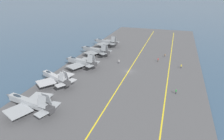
{
  "coord_description": "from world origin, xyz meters",
  "views": [
    {
      "loc": [
        -70.47,
        -16.01,
        31.18
      ],
      "look_at": [
        -6.5,
        4.74,
        2.9
      ],
      "focal_mm": 32.0,
      "sensor_mm": 36.0,
      "label": 1
    }
  ],
  "objects_px": {
    "parked_jet_nearest": "(29,102)",
    "parked_jet_fourth": "(95,50)",
    "crew_white_vest": "(119,61)",
    "crew_brown_vest": "(165,55)",
    "crew_red_vest": "(158,60)",
    "crew_green_vest": "(176,91)",
    "parked_jet_fifth": "(106,42)",
    "parked_jet_third": "(81,62)",
    "parked_jet_second": "(55,77)",
    "crew_yellow_vest": "(181,66)"
  },
  "relations": [
    {
      "from": "parked_jet_third",
      "to": "parked_jet_second",
      "type": "bearing_deg",
      "value": 175.79
    },
    {
      "from": "parked_jet_third",
      "to": "crew_yellow_vest",
      "type": "relative_size",
      "value": 9.11
    },
    {
      "from": "parked_jet_second",
      "to": "crew_white_vest",
      "type": "relative_size",
      "value": 9.07
    },
    {
      "from": "crew_brown_vest",
      "to": "crew_green_vest",
      "type": "distance_m",
      "value": 35.24
    },
    {
      "from": "crew_white_vest",
      "to": "crew_brown_vest",
      "type": "bearing_deg",
      "value": -51.05
    },
    {
      "from": "parked_jet_fourth",
      "to": "crew_yellow_vest",
      "type": "bearing_deg",
      "value": -97.14
    },
    {
      "from": "parked_jet_nearest",
      "to": "parked_jet_second",
      "type": "xyz_separation_m",
      "value": [
        15.43,
        1.95,
        0.19
      ]
    },
    {
      "from": "parked_jet_third",
      "to": "crew_brown_vest",
      "type": "xyz_separation_m",
      "value": [
        23.6,
        -31.86,
        -1.55
      ]
    },
    {
      "from": "parked_jet_third",
      "to": "crew_white_vest",
      "type": "xyz_separation_m",
      "value": [
        8.85,
        -13.61,
        -1.51
      ]
    },
    {
      "from": "crew_brown_vest",
      "to": "parked_jet_fifth",
      "type": "bearing_deg",
      "value": 75.29
    },
    {
      "from": "crew_green_vest",
      "to": "parked_jet_fifth",
      "type": "bearing_deg",
      "value": 41.59
    },
    {
      "from": "parked_jet_fifth",
      "to": "crew_brown_vest",
      "type": "relative_size",
      "value": 9.3
    },
    {
      "from": "crew_yellow_vest",
      "to": "crew_white_vest",
      "type": "bearing_deg",
      "value": 95.77
    },
    {
      "from": "crew_red_vest",
      "to": "crew_white_vest",
      "type": "bearing_deg",
      "value": 114.58
    },
    {
      "from": "parked_jet_third",
      "to": "crew_white_vest",
      "type": "distance_m",
      "value": 16.31
    },
    {
      "from": "crew_red_vest",
      "to": "crew_green_vest",
      "type": "relative_size",
      "value": 1.05
    },
    {
      "from": "parked_jet_nearest",
      "to": "crew_red_vest",
      "type": "bearing_deg",
      "value": -30.73
    },
    {
      "from": "parked_jet_nearest",
      "to": "parked_jet_second",
      "type": "distance_m",
      "value": 15.55
    },
    {
      "from": "parked_jet_second",
      "to": "crew_brown_vest",
      "type": "distance_m",
      "value": 52.29
    },
    {
      "from": "parked_jet_second",
      "to": "crew_yellow_vest",
      "type": "xyz_separation_m",
      "value": [
        28.28,
        -40.42,
        -1.65
      ]
    },
    {
      "from": "parked_jet_nearest",
      "to": "parked_jet_fifth",
      "type": "relative_size",
      "value": 1.14
    },
    {
      "from": "crew_red_vest",
      "to": "crew_green_vest",
      "type": "height_order",
      "value": "crew_red_vest"
    },
    {
      "from": "parked_jet_fourth",
      "to": "crew_red_vest",
      "type": "height_order",
      "value": "parked_jet_fourth"
    },
    {
      "from": "parked_jet_third",
      "to": "parked_jet_fifth",
      "type": "relative_size",
      "value": 1.01
    },
    {
      "from": "crew_brown_vest",
      "to": "crew_green_vest",
      "type": "xyz_separation_m",
      "value": [
        -34.75,
        -5.88,
        0.02
      ]
    },
    {
      "from": "parked_jet_second",
      "to": "parked_jet_fifth",
      "type": "bearing_deg",
      "value": -0.67
    },
    {
      "from": "parked_jet_nearest",
      "to": "parked_jet_second",
      "type": "bearing_deg",
      "value": 7.2
    },
    {
      "from": "crew_white_vest",
      "to": "crew_yellow_vest",
      "type": "distance_m",
      "value": 25.7
    },
    {
      "from": "crew_brown_vest",
      "to": "crew_yellow_vest",
      "type": "relative_size",
      "value": 0.97
    },
    {
      "from": "parked_jet_nearest",
      "to": "parked_jet_fifth",
      "type": "height_order",
      "value": "parked_jet_fifth"
    },
    {
      "from": "parked_jet_fourth",
      "to": "parked_jet_fifth",
      "type": "relative_size",
      "value": 1.11
    },
    {
      "from": "crew_white_vest",
      "to": "crew_red_vest",
      "type": "height_order",
      "value": "crew_red_vest"
    },
    {
      "from": "crew_white_vest",
      "to": "crew_red_vest",
      "type": "bearing_deg",
      "value": -65.42
    },
    {
      "from": "parked_jet_third",
      "to": "crew_yellow_vest",
      "type": "height_order",
      "value": "parked_jet_third"
    },
    {
      "from": "crew_white_vest",
      "to": "crew_green_vest",
      "type": "height_order",
      "value": "crew_white_vest"
    },
    {
      "from": "parked_jet_fourth",
      "to": "crew_red_vest",
      "type": "relative_size",
      "value": 9.69
    },
    {
      "from": "parked_jet_nearest",
      "to": "parked_jet_fourth",
      "type": "height_order",
      "value": "parked_jet_nearest"
    },
    {
      "from": "crew_white_vest",
      "to": "crew_brown_vest",
      "type": "distance_m",
      "value": 23.46
    },
    {
      "from": "parked_jet_fourth",
      "to": "parked_jet_nearest",
      "type": "bearing_deg",
      "value": -178.37
    },
    {
      "from": "parked_jet_second",
      "to": "crew_brown_vest",
      "type": "xyz_separation_m",
      "value": [
        40.45,
        -33.1,
        -1.67
      ]
    },
    {
      "from": "parked_jet_third",
      "to": "crew_white_vest",
      "type": "height_order",
      "value": "parked_jet_third"
    },
    {
      "from": "parked_jet_third",
      "to": "parked_jet_fifth",
      "type": "distance_m",
      "value": 32.15
    },
    {
      "from": "crew_brown_vest",
      "to": "crew_yellow_vest",
      "type": "xyz_separation_m",
      "value": [
        -12.17,
        -7.32,
        0.03
      ]
    },
    {
      "from": "parked_jet_second",
      "to": "parked_jet_fourth",
      "type": "distance_m",
      "value": 33.27
    },
    {
      "from": "parked_jet_second",
      "to": "crew_yellow_vest",
      "type": "bearing_deg",
      "value": -55.02
    },
    {
      "from": "parked_jet_nearest",
      "to": "crew_brown_vest",
      "type": "height_order",
      "value": "parked_jet_nearest"
    },
    {
      "from": "parked_jet_fifth",
      "to": "crew_green_vest",
      "type": "height_order",
      "value": "parked_jet_fifth"
    },
    {
      "from": "crew_yellow_vest",
      "to": "parked_jet_fifth",
      "type": "bearing_deg",
      "value": 62.54
    },
    {
      "from": "parked_jet_nearest",
      "to": "parked_jet_fourth",
      "type": "relative_size",
      "value": 1.03
    },
    {
      "from": "crew_red_vest",
      "to": "parked_jet_third",
      "type": "bearing_deg",
      "value": 118.66
    }
  ]
}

